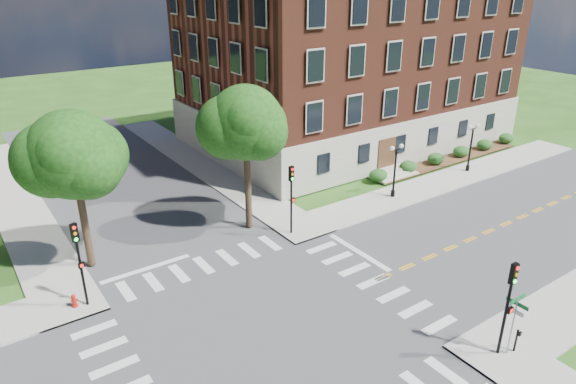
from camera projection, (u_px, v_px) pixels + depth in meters
ground at (268, 328)px, 25.68m from camera, size 160.00×160.00×0.00m
road_ew at (268, 327)px, 25.68m from camera, size 90.00×12.00×0.01m
road_ns at (268, 327)px, 25.68m from camera, size 12.00×90.00×0.01m
sidewalk_ne at (320, 172)px, 45.31m from camera, size 34.00×34.00×0.12m
crosswalk_east at (373, 282)px, 29.46m from camera, size 2.20×10.20×0.02m
stop_bar_east at (359, 252)px, 32.56m from camera, size 0.40×5.50×0.00m
main_building at (349, 58)px, 51.54m from camera, size 30.60×22.40×16.50m
shrub_row at (448, 162)px, 47.99m from camera, size 18.00×2.00×1.30m
tree_c at (73, 155)px, 28.24m from camera, size 5.04×5.04×9.54m
tree_d at (246, 123)px, 32.74m from camera, size 4.88×4.88×9.85m
traffic_signal_se at (509, 298)px, 22.59m from camera, size 0.33×0.36×4.80m
traffic_signal_ne at (291, 191)px, 33.51m from camera, size 0.35×0.40×4.80m
traffic_signal_nw at (79, 254)px, 26.06m from camera, size 0.37×0.43×4.80m
twin_lamp_west at (395, 168)px, 39.39m from camera, size 1.36×0.36×4.23m
twin_lamp_east at (471, 145)px, 44.59m from camera, size 1.36×0.36×4.23m
street_sign_pole at (515, 314)px, 22.95m from camera, size 1.10×1.10×3.10m
push_button_post at (517, 339)px, 23.66m from camera, size 0.14×0.21×1.20m
fire_hydrant at (74, 301)px, 26.97m from camera, size 0.35×0.35×0.75m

